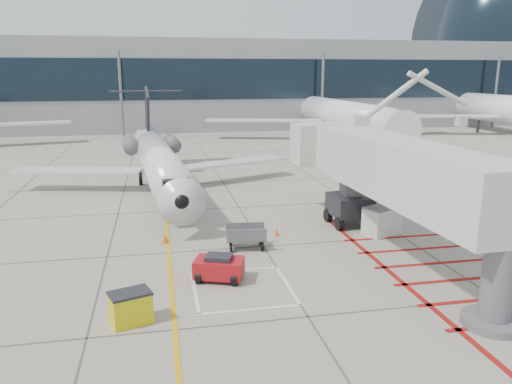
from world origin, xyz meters
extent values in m
plane|color=gray|center=(0.00, 0.00, 0.00)|extent=(260.00, 260.00, 0.00)
cone|color=#DC5F0B|center=(-5.10, 5.60, 0.26)|extent=(0.38, 0.38, 0.52)
cone|color=#FF510D|center=(1.11, 5.60, 0.21)|extent=(0.31, 0.31, 0.43)
cube|color=gray|center=(10.00, 70.00, 7.00)|extent=(180.00, 28.00, 14.00)
cube|color=black|center=(10.00, 55.95, 8.00)|extent=(180.00, 0.10, 6.00)
camera|label=1|loc=(-5.29, -20.47, 8.98)|focal=35.00mm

